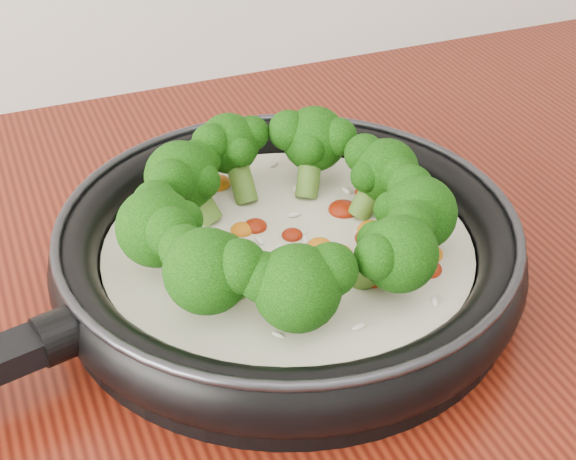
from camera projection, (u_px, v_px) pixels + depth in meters
name	position (u px, v px, depth m)	size (l,w,h in m)	color
skillet	(284.00, 245.00, 0.64)	(0.58, 0.42, 0.10)	black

